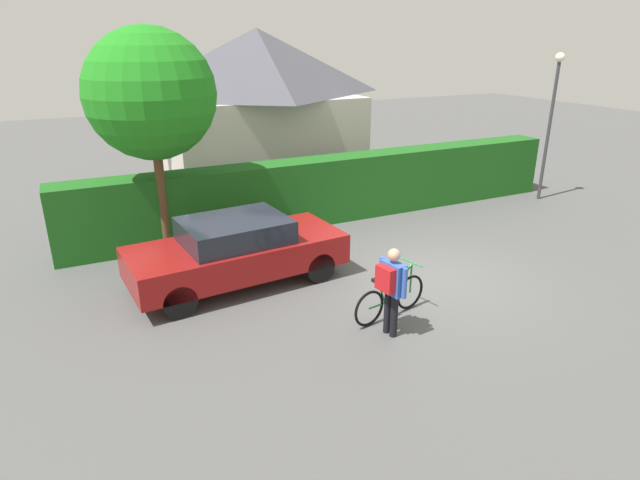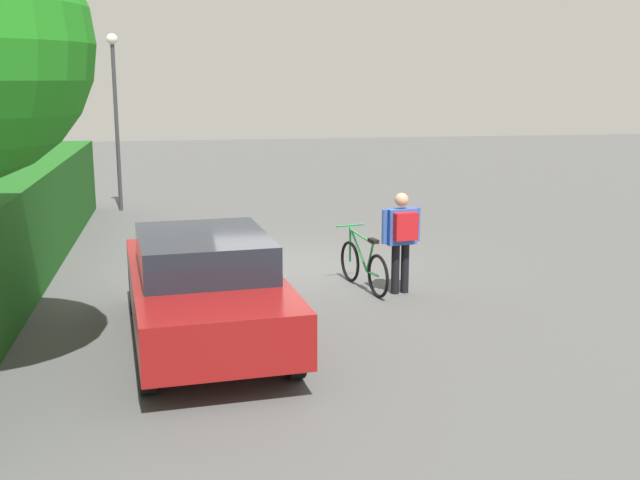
{
  "view_description": "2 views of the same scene",
  "coord_description": "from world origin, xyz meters",
  "px_view_note": "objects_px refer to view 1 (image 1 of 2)",
  "views": [
    {
      "loc": [
        -6.66,
        -8.29,
        4.9
      ],
      "look_at": [
        -2.29,
        0.68,
        1.04
      ],
      "focal_mm": 29.65,
      "sensor_mm": 36.0,
      "label": 1
    },
    {
      "loc": [
        -13.39,
        1.84,
        3.36
      ],
      "look_at": [
        -2.22,
        -0.22,
        0.96
      ],
      "focal_mm": 42.95,
      "sensor_mm": 36.0,
      "label": 2
    }
  ],
  "objects_px": {
    "person_rider": "(391,284)",
    "tree_kerbside": "(151,95)",
    "parked_car_near": "(237,250)",
    "bicycle": "(390,298)",
    "street_lamp": "(552,108)"
  },
  "relations": [
    {
      "from": "street_lamp",
      "to": "tree_kerbside",
      "type": "bearing_deg",
      "value": 176.46
    },
    {
      "from": "bicycle",
      "to": "person_rider",
      "type": "distance_m",
      "value": 0.87
    },
    {
      "from": "parked_car_near",
      "to": "street_lamp",
      "type": "height_order",
      "value": "street_lamp"
    },
    {
      "from": "person_rider",
      "to": "tree_kerbside",
      "type": "xyz_separation_m",
      "value": [
        -2.73,
        5.65,
        2.72
      ]
    },
    {
      "from": "person_rider",
      "to": "tree_kerbside",
      "type": "relative_size",
      "value": 0.31
    },
    {
      "from": "parked_car_near",
      "to": "bicycle",
      "type": "distance_m",
      "value": 3.37
    },
    {
      "from": "tree_kerbside",
      "to": "person_rider",
      "type": "bearing_deg",
      "value": -64.22
    },
    {
      "from": "person_rider",
      "to": "tree_kerbside",
      "type": "bearing_deg",
      "value": 115.78
    },
    {
      "from": "person_rider",
      "to": "tree_kerbside",
      "type": "distance_m",
      "value": 6.84
    },
    {
      "from": "parked_car_near",
      "to": "bicycle",
      "type": "bearing_deg",
      "value": -51.37
    },
    {
      "from": "parked_car_near",
      "to": "person_rider",
      "type": "bearing_deg",
      "value": -61.18
    },
    {
      "from": "street_lamp",
      "to": "bicycle",
      "type": "bearing_deg",
      "value": -152.72
    },
    {
      "from": "parked_car_near",
      "to": "street_lamp",
      "type": "relative_size",
      "value": 1.02
    },
    {
      "from": "bicycle",
      "to": "person_rider",
      "type": "relative_size",
      "value": 1.06
    },
    {
      "from": "parked_car_near",
      "to": "tree_kerbside",
      "type": "relative_size",
      "value": 0.89
    }
  ]
}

